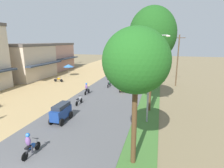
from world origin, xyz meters
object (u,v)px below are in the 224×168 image
parked_motorbike_fourth (58,79)px  median_tree_nearest (136,61)px  car_hatchback_yellow (124,87)px  streetlamp_mid (156,57)px  motorbike_foreground_rider (30,145)px  vendor_umbrella (68,66)px  median_tree_fourth (157,46)px  motorbike_ahead_second (79,100)px  car_van_blue (61,112)px  median_tree_second (152,35)px  motorbike_ahead_third (87,89)px  motorbike_ahead_fifth (108,75)px  motorbike_ahead_fourth (109,84)px  streetlamp_far (157,54)px  streetlamp_near (149,73)px  utility_pole_near (178,60)px  median_tree_third (155,54)px

parked_motorbike_fourth → median_tree_nearest: (16.68, -19.02, 5.79)m
parked_motorbike_fourth → car_hatchback_yellow: (12.96, -3.31, 0.19)m
streetlamp_mid → motorbike_foreground_rider: size_ratio=4.31×
vendor_umbrella → median_tree_fourth: bearing=44.6°
motorbike_ahead_second → car_van_blue: bearing=-84.8°
median_tree_second → motorbike_ahead_second: 11.05m
motorbike_ahead_third → motorbike_ahead_fifth: size_ratio=1.00×
median_tree_second → motorbike_ahead_third: median_tree_second is taller
motorbike_ahead_fourth → streetlamp_far: bearing=71.8°
median_tree_nearest → median_tree_fourth: median_tree_nearest is taller
median_tree_second → streetlamp_near: size_ratio=1.34×
median_tree_second → streetlamp_near: median_tree_second is taller
car_van_blue → car_hatchback_yellow: 12.20m
vendor_umbrella → streetlamp_mid: streetlamp_mid is taller
streetlamp_near → motorbike_ahead_fourth: bearing=121.0°
motorbike_ahead_third → median_tree_nearest: bearing=-56.7°
utility_pole_near → car_van_blue: utility_pole_near is taller
vendor_umbrella → streetlamp_far: (17.97, 14.39, 1.88)m
median_tree_fourth → streetlamp_near: (0.14, -36.17, -1.47)m
parked_motorbike_fourth → streetlamp_far: bearing=49.6°
median_tree_nearest → median_tree_second: bearing=87.7°
median_tree_fourth → streetlamp_far: size_ratio=1.14×
streetlamp_near → car_van_blue: (-7.74, -2.06, -3.63)m
streetlamp_mid → car_van_blue: streetlamp_mid is taller
median_tree_fourth → vendor_umbrella: bearing=-135.4°
motorbike_ahead_fifth → car_van_blue: bearing=-86.9°
motorbike_foreground_rider → motorbike_ahead_third: bearing=97.8°
car_van_blue → motorbike_ahead_fourth: bearing=87.0°
median_tree_third → streetlamp_far: (0.00, 19.66, -1.22)m
utility_pole_near → motorbike_ahead_third: size_ratio=4.67×
median_tree_second → utility_pole_near: median_tree_second is taller
parked_motorbike_fourth → vendor_umbrella: bearing=99.1°
streetlamp_near → motorbike_ahead_second: size_ratio=4.44×
median_tree_second → motorbike_ahead_second: median_tree_second is taller
median_tree_second → utility_pole_near: bearing=73.8°
streetlamp_near → motorbike_foreground_rider: size_ratio=4.44×
vendor_umbrella → median_tree_second: (17.94, -15.63, 5.73)m
parked_motorbike_fourth → median_tree_third: (17.06, 0.42, 4.85)m
streetlamp_far → motorbike_ahead_third: bearing=-108.8°
vendor_umbrella → motorbike_ahead_fifth: size_ratio=1.40×
motorbike_ahead_fourth → median_tree_third: bearing=13.3°
parked_motorbike_fourth → median_tree_fourth: bearing=54.0°
car_hatchback_yellow → motorbike_ahead_second: size_ratio=1.11×
vendor_umbrella → utility_pole_near: utility_pole_near is taller
streetlamp_mid → vendor_umbrella: bearing=179.7°
streetlamp_near → parked_motorbike_fourth: bearing=142.9°
car_van_blue → motorbike_ahead_third: (-1.16, 8.90, -0.17)m
vendor_umbrella → motorbike_ahead_fifth: vendor_umbrella is taller
median_tree_third → motorbike_ahead_second: bearing=-127.6°
motorbike_ahead_second → streetlamp_far: bearing=74.9°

